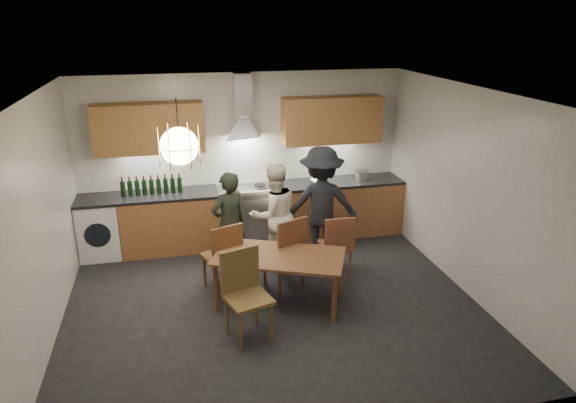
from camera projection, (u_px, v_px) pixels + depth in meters
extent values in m
plane|color=black|center=(273.00, 304.00, 6.38)|extent=(5.00, 5.00, 0.00)
cube|color=white|center=(243.00, 157.00, 8.00)|extent=(5.00, 0.02, 2.60)
cube|color=white|center=(331.00, 309.00, 3.88)|extent=(5.00, 0.02, 2.60)
cube|color=white|center=(40.00, 226.00, 5.40)|extent=(0.02, 4.50, 2.60)
cube|color=white|center=(466.00, 191.00, 6.47)|extent=(0.02, 4.50, 2.60)
cube|color=white|center=(271.00, 93.00, 5.49)|extent=(5.00, 4.50, 0.02)
cube|color=#B77746|center=(171.00, 223.00, 7.77)|extent=(1.45, 0.60, 0.86)
cube|color=#B77746|center=(338.00, 209.00, 8.33)|extent=(2.05, 0.60, 0.86)
cube|color=white|center=(100.00, 229.00, 7.55)|extent=(0.58, 0.58, 0.85)
cube|color=black|center=(148.00, 196.00, 7.55)|extent=(2.05, 0.62, 0.04)
cube|color=black|center=(338.00, 182.00, 8.18)|extent=(2.05, 0.62, 0.04)
cube|color=silver|center=(248.00, 218.00, 8.03)|extent=(0.90, 0.60, 0.80)
cube|color=black|center=(251.00, 226.00, 7.78)|extent=(0.78, 0.02, 0.42)
cube|color=slate|center=(247.00, 191.00, 7.88)|extent=(0.90, 0.60, 0.08)
cube|color=silver|center=(250.00, 193.00, 7.62)|extent=(0.90, 0.08, 0.04)
cube|color=#BC8448|center=(149.00, 128.00, 7.35)|extent=(1.55, 0.35, 0.72)
cube|color=#BC8448|center=(332.00, 120.00, 7.94)|extent=(1.55, 0.35, 0.72)
cube|color=silver|center=(243.00, 94.00, 7.54)|extent=(0.26, 0.22, 0.62)
cylinder|color=black|center=(177.00, 122.00, 5.27)|extent=(0.01, 0.01, 0.50)
sphere|color=#FFE0A5|center=(179.00, 146.00, 5.36)|extent=(0.40, 0.40, 0.40)
torus|color=gold|center=(179.00, 146.00, 5.36)|extent=(0.43, 0.43, 0.01)
cube|color=brown|center=(279.00, 256.00, 6.21)|extent=(1.74, 1.33, 0.03)
cylinder|color=brown|center=(216.00, 288.00, 6.14)|extent=(0.06, 0.06, 0.62)
cylinder|color=brown|center=(231.00, 264.00, 6.73)|extent=(0.06, 0.06, 0.62)
cylinder|color=brown|center=(334.00, 299.00, 5.90)|extent=(0.06, 0.06, 0.62)
cylinder|color=brown|center=(339.00, 273.00, 6.50)|extent=(0.06, 0.06, 0.62)
cube|color=brown|center=(221.00, 256.00, 6.62)|extent=(0.55, 0.55, 0.04)
cube|color=brown|center=(228.00, 244.00, 6.38)|extent=(0.41, 0.19, 0.47)
cylinder|color=brown|center=(228.00, 264.00, 6.93)|extent=(0.04, 0.04, 0.44)
cylinder|color=brown|center=(240.00, 275.00, 6.66)|extent=(0.04, 0.04, 0.44)
cylinder|color=brown|center=(204.00, 271.00, 6.75)|extent=(0.04, 0.04, 0.44)
cylinder|color=brown|center=(216.00, 282.00, 6.48)|extent=(0.04, 0.04, 0.44)
cube|color=brown|center=(284.00, 251.00, 6.72)|extent=(0.58, 0.58, 0.04)
cube|color=brown|center=(293.00, 238.00, 6.47)|extent=(0.43, 0.21, 0.49)
cylinder|color=brown|center=(287.00, 260.00, 7.04)|extent=(0.04, 0.04, 0.46)
cylinder|color=brown|center=(303.00, 270.00, 6.76)|extent=(0.04, 0.04, 0.46)
cylinder|color=brown|center=(265.00, 267.00, 6.84)|extent=(0.04, 0.04, 0.46)
cylinder|color=brown|center=(280.00, 277.00, 6.57)|extent=(0.04, 0.04, 0.46)
cube|color=brown|center=(335.00, 246.00, 6.97)|extent=(0.42, 0.42, 0.04)
cube|color=brown|center=(340.00, 235.00, 6.71)|extent=(0.41, 0.05, 0.45)
cylinder|color=brown|center=(343.00, 255.00, 7.23)|extent=(0.04, 0.04, 0.42)
cylinder|color=brown|center=(350.00, 265.00, 6.92)|extent=(0.04, 0.04, 0.42)
cylinder|color=brown|center=(320.00, 257.00, 7.17)|extent=(0.04, 0.04, 0.42)
cylinder|color=brown|center=(326.00, 268.00, 6.86)|extent=(0.04, 0.04, 0.42)
cube|color=brown|center=(248.00, 299.00, 5.57)|extent=(0.56, 0.56, 0.04)
cube|color=brown|center=(240.00, 269.00, 5.65)|extent=(0.45, 0.17, 0.50)
cylinder|color=brown|center=(241.00, 332.00, 5.42)|extent=(0.04, 0.04, 0.46)
cylinder|color=brown|center=(227.00, 316.00, 5.72)|extent=(0.04, 0.04, 0.46)
cylinder|color=brown|center=(271.00, 323.00, 5.59)|extent=(0.04, 0.04, 0.46)
cylinder|color=brown|center=(256.00, 307.00, 5.89)|extent=(0.04, 0.04, 0.46)
imported|color=black|center=(229.00, 224.00, 6.96)|extent=(0.63, 0.53, 1.46)
imported|color=white|center=(274.00, 215.00, 7.21)|extent=(0.84, 0.73, 1.49)
imported|color=black|center=(321.00, 204.00, 7.33)|extent=(1.17, 0.78, 1.69)
imported|color=silver|center=(319.00, 181.00, 8.05)|extent=(0.28, 0.28, 0.06)
cylinder|color=silver|center=(362.00, 175.00, 8.21)|extent=(0.25, 0.25, 0.15)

